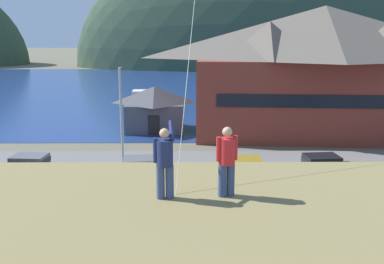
# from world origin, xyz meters

# --- Properties ---
(ground_plane) EXTENTS (600.00, 600.00, 0.00)m
(ground_plane) POSITION_xyz_m (0.00, 0.00, 0.00)
(ground_plane) COLOR #66604C
(parking_lot_pad) EXTENTS (40.00, 20.00, 0.10)m
(parking_lot_pad) POSITION_xyz_m (0.00, 5.00, 0.05)
(parking_lot_pad) COLOR slate
(parking_lot_pad) RESTS_ON ground
(bay_water) EXTENTS (360.00, 84.00, 0.03)m
(bay_water) POSITION_xyz_m (0.00, 60.00, 0.01)
(bay_water) COLOR navy
(bay_water) RESTS_ON ground
(far_hill_east_peak) EXTENTS (126.94, 49.14, 86.01)m
(far_hill_east_peak) POSITION_xyz_m (30.20, 114.97, 0.00)
(far_hill_east_peak) COLOR #334733
(far_hill_east_peak) RESTS_ON ground
(harbor_lodge) EXTENTS (25.42, 13.67, 12.04)m
(harbor_lodge) POSITION_xyz_m (13.80, 21.64, 6.43)
(harbor_lodge) COLOR brown
(harbor_lodge) RESTS_ON ground
(storage_shed_waterside) EXTENTS (6.30, 5.40, 4.44)m
(storage_shed_waterside) POSITION_xyz_m (-2.22, 23.30, 2.31)
(storage_shed_waterside) COLOR #474C56
(storage_shed_waterside) RESTS_ON ground
(wharf_dock) EXTENTS (3.20, 15.10, 0.70)m
(wharf_dock) POSITION_xyz_m (-1.85, 35.69, 0.35)
(wharf_dock) COLOR #70604C
(wharf_dock) RESTS_ON ground
(moored_boat_wharfside) EXTENTS (2.71, 7.94, 2.16)m
(moored_boat_wharfside) POSITION_xyz_m (-5.47, 38.65, 0.72)
(moored_boat_wharfside) COLOR #23564C
(moored_boat_wharfside) RESTS_ON ground
(parked_car_mid_row_near) EXTENTS (4.22, 2.10, 1.82)m
(parked_car_mid_row_near) POSITION_xyz_m (7.16, 0.64, 1.06)
(parked_car_mid_row_near) COLOR silver
(parked_car_mid_row_near) RESTS_ON parking_lot_pad
(parked_car_back_row_left) EXTENTS (4.32, 2.30, 1.82)m
(parked_car_back_row_left) POSITION_xyz_m (-8.87, 7.32, 1.06)
(parked_car_back_row_left) COLOR slate
(parked_car_back_row_left) RESTS_ON parking_lot_pad
(parked_car_front_row_silver) EXTENTS (4.23, 2.12, 1.82)m
(parked_car_front_row_silver) POSITION_xyz_m (4.59, 6.51, 1.06)
(parked_car_front_row_silver) COLOR #B28923
(parked_car_front_row_silver) RESTS_ON parking_lot_pad
(parked_car_lone_by_shed) EXTENTS (4.35, 2.36, 1.82)m
(parked_car_lone_by_shed) POSITION_xyz_m (-1.72, 6.66, 1.06)
(parked_car_lone_by_shed) COLOR slate
(parked_car_lone_by_shed) RESTS_ON parking_lot_pad
(parked_car_mid_row_far) EXTENTS (4.22, 2.09, 1.82)m
(parked_car_mid_row_far) POSITION_xyz_m (-2.53, 0.79, 1.06)
(parked_car_mid_row_far) COLOR navy
(parked_car_mid_row_far) RESTS_ON parking_lot_pad
(parked_car_back_row_right) EXTENTS (4.35, 2.36, 1.82)m
(parked_car_back_row_right) POSITION_xyz_m (9.81, 7.18, 1.06)
(parked_car_back_row_right) COLOR black
(parked_car_back_row_right) RESTS_ON parking_lot_pad
(parking_light_pole) EXTENTS (0.24, 0.78, 7.13)m
(parking_light_pole) POSITION_xyz_m (-3.52, 10.55, 4.21)
(parking_light_pole) COLOR #ADADB2
(parking_light_pole) RESTS_ON parking_lot_pad
(person_kite_flyer) EXTENTS (0.52, 0.68, 1.86)m
(person_kite_flyer) POSITION_xyz_m (0.68, -9.33, 6.49)
(person_kite_flyer) COLOR #384770
(person_kite_flyer) RESTS_ON grassy_hill_foreground
(person_companion) EXTENTS (0.53, 0.40, 1.74)m
(person_companion) POSITION_xyz_m (2.18, -9.19, 6.48)
(person_companion) COLOR #384770
(person_companion) RESTS_ON grassy_hill_foreground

